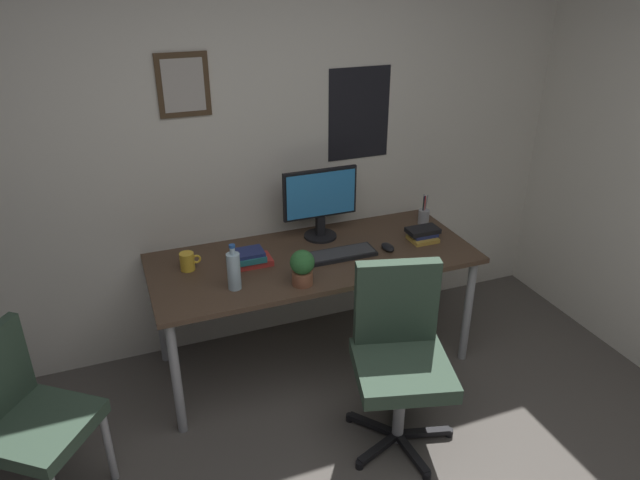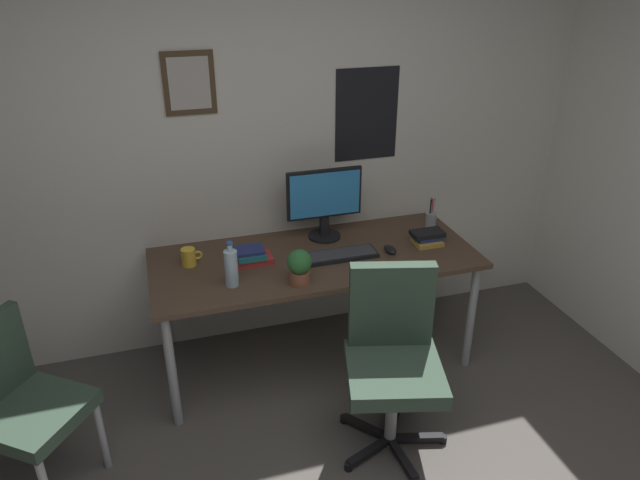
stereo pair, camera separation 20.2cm
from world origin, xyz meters
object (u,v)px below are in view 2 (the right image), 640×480
(side_chair, at_px, (19,399))
(keyboard, at_px, (340,255))
(potted_plant, at_px, (299,266))
(computer_mouse, at_px, (390,249))
(monitor, at_px, (324,201))
(book_stack_left, at_px, (427,237))
(pen_cup, at_px, (431,219))
(office_chair, at_px, (393,352))
(water_bottle, at_px, (231,267))
(coffee_mug_near, at_px, (189,257))
(book_stack_right, at_px, (252,256))

(side_chair, bearing_deg, keyboard, 15.78)
(potted_plant, bearing_deg, computer_mouse, 17.90)
(monitor, height_order, book_stack_left, monitor)
(computer_mouse, height_order, pen_cup, pen_cup)
(keyboard, relative_size, book_stack_left, 2.21)
(computer_mouse, xyz_separation_m, pen_cup, (0.39, 0.25, 0.04))
(office_chair, xyz_separation_m, keyboard, (-0.05, 0.67, 0.21))
(potted_plant, bearing_deg, book_stack_left, 15.71)
(potted_plant, bearing_deg, monitor, 59.73)
(monitor, bearing_deg, water_bottle, -146.74)
(coffee_mug_near, xyz_separation_m, book_stack_left, (1.40, -0.13, -0.01))
(side_chair, bearing_deg, book_stack_right, 25.50)
(monitor, distance_m, pen_cup, 0.72)
(water_bottle, height_order, book_stack_right, water_bottle)
(book_stack_right, bearing_deg, coffee_mug_near, 169.13)
(monitor, bearing_deg, book_stack_left, -24.59)
(side_chair, height_order, book_stack_right, side_chair)
(water_bottle, xyz_separation_m, book_stack_left, (1.20, 0.16, -0.07))
(keyboard, bearing_deg, pen_cup, 18.30)
(pen_cup, distance_m, book_stack_right, 1.19)
(monitor, distance_m, book_stack_right, 0.56)
(keyboard, bearing_deg, office_chair, -85.75)
(potted_plant, bearing_deg, coffee_mug_near, 145.02)
(pen_cup, bearing_deg, computer_mouse, -146.69)
(water_bottle, bearing_deg, pen_cup, 15.23)
(office_chair, bearing_deg, water_bottle, 142.23)
(water_bottle, xyz_separation_m, potted_plant, (0.34, -0.09, -0.00))
(computer_mouse, relative_size, pen_cup, 0.55)
(keyboard, bearing_deg, book_stack_right, 169.82)
(pen_cup, bearing_deg, book_stack_left, -121.16)
(computer_mouse, height_order, water_bottle, water_bottle)
(computer_mouse, bearing_deg, coffee_mug_near, 170.96)
(pen_cup, bearing_deg, keyboard, -161.70)
(book_stack_left, bearing_deg, computer_mouse, -169.47)
(monitor, relative_size, book_stack_left, 2.36)
(side_chair, xyz_separation_m, potted_plant, (1.37, 0.25, 0.33))
(office_chair, bearing_deg, pen_cup, 54.70)
(pen_cup, bearing_deg, book_stack_right, -173.34)
(keyboard, distance_m, potted_plant, 0.38)
(office_chair, distance_m, book_stack_left, 0.89)
(pen_cup, bearing_deg, coffee_mug_near, -177.27)
(side_chair, height_order, coffee_mug_near, side_chair)
(side_chair, height_order, potted_plant, potted_plant)
(coffee_mug_near, height_order, book_stack_left, coffee_mug_near)
(office_chair, bearing_deg, potted_plant, 127.81)
(book_stack_left, bearing_deg, keyboard, -177.75)
(office_chair, distance_m, monitor, 1.05)
(office_chair, relative_size, book_stack_right, 4.57)
(computer_mouse, distance_m, book_stack_right, 0.80)
(book_stack_right, bearing_deg, water_bottle, -123.39)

